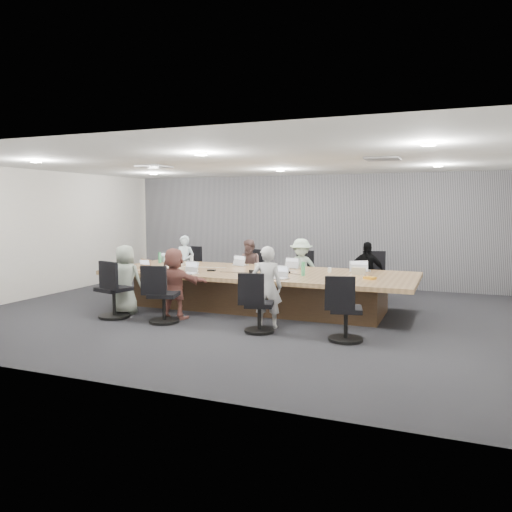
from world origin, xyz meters
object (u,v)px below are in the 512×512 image
at_px(chair_3, 369,280).
at_px(laptop_5, 190,273).
at_px(person_2, 301,269).
at_px(chair_2, 305,278).
at_px(chair_1, 256,276).
at_px(chair_6, 259,309).
at_px(person_0, 185,263).
at_px(person_3, 366,273).
at_px(laptop_2, 293,267).
at_px(laptop_0, 173,262).
at_px(snack_packet, 370,278).
at_px(laptop_3, 362,271).
at_px(person_1, 250,267).
at_px(mug_brown, 146,263).
at_px(stapler, 253,272).
at_px(laptop_1, 241,265).
at_px(person_6, 267,287).
at_px(bottle_green_left, 160,258).
at_px(chair_7, 346,315).
at_px(person_5, 174,283).
at_px(laptop_6, 278,278).
at_px(conference_table, 258,288).
at_px(chair_0, 192,271).
at_px(chair_4, 114,294).
at_px(canvas_bag, 359,271).
at_px(bottle_green_right, 303,269).
at_px(chair_5, 164,299).
at_px(person_4, 125,280).
at_px(laptop_4, 143,271).

bearing_deg(chair_3, laptop_5, 21.00).
bearing_deg(person_2, chair_2, 79.09).
bearing_deg(chair_1, chair_6, 131.02).
distance_m(person_0, person_3, 4.28).
relative_size(laptop_2, person_3, 0.23).
bearing_deg(laptop_0, person_2, -178.81).
relative_size(chair_6, snack_packet, 3.86).
bearing_deg(chair_3, chair_6, 51.61).
bearing_deg(laptop_3, person_1, -21.28).
relative_size(mug_brown, stapler, 0.63).
height_order(laptop_1, laptop_3, same).
bearing_deg(person_6, laptop_1, -70.52).
bearing_deg(bottle_green_left, chair_7, -25.51).
bearing_deg(person_5, person_2, -120.65).
height_order(person_2, laptop_6, person_2).
distance_m(conference_table, laptop_6, 1.12).
bearing_deg(chair_7, mug_brown, 146.75).
relative_size(chair_6, stapler, 4.50).
bearing_deg(chair_3, laptop_0, -7.52).
bearing_deg(chair_0, person_3, -172.19).
distance_m(person_2, stapler, 1.71).
distance_m(person_1, snack_packet, 3.33).
height_order(conference_table, chair_6, chair_6).
relative_size(chair_4, snack_packet, 4.51).
height_order(chair_1, person_2, person_2).
height_order(person_0, laptop_1, person_0).
bearing_deg(canvas_bag, chair_7, -84.81).
height_order(chair_1, person_6, person_6).
bearing_deg(person_3, person_0, 171.78).
distance_m(conference_table, bottle_green_right, 1.13).
distance_m(chair_3, laptop_6, 2.78).
xyz_separation_m(laptop_5, canvas_bag, (2.97, 1.08, 0.06)).
bearing_deg(laptop_5, person_3, 46.89).
xyz_separation_m(person_0, bottle_green_right, (3.41, -1.61, 0.21)).
bearing_deg(chair_1, canvas_bag, 169.98).
xyz_separation_m(laptop_0, person_5, (1.34, -2.15, -0.11)).
bearing_deg(laptop_0, snack_packet, 157.52).
bearing_deg(bottle_green_right, stapler, -178.27).
height_order(chair_5, person_0, person_0).
distance_m(person_4, laptop_6, 2.87).
relative_size(laptop_1, laptop_4, 1.01).
relative_size(chair_6, person_1, 0.60).
bearing_deg(person_2, mug_brown, -167.69).
relative_size(person_3, canvas_bag, 5.29).
bearing_deg(person_6, laptop_5, -31.20).
xyz_separation_m(person_3, snack_packet, (0.33, -1.60, 0.12)).
bearing_deg(stapler, laptop_1, 146.63).
distance_m(chair_2, person_0, 2.91).
relative_size(chair_6, laptop_5, 2.54).
bearing_deg(laptop_5, laptop_2, 56.80).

